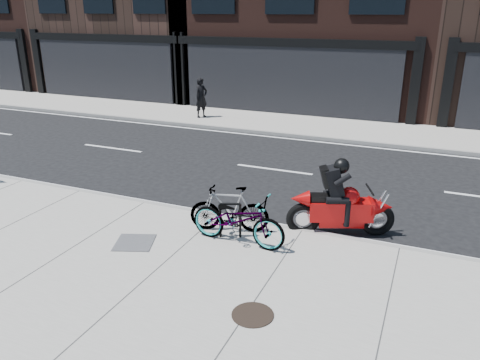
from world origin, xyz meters
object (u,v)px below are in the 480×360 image
at_px(bicycle_front, 238,219).
at_px(motorcycle, 346,204).
at_px(pedestrian, 201,98).
at_px(manhole_cover, 253,315).
at_px(bike_rack, 230,217).
at_px(utility_grate, 135,243).
at_px(bicycle_rear, 229,209).

height_order(bicycle_front, motorcycle, motorcycle).
distance_m(pedestrian, manhole_cover, 14.40).
relative_size(bike_rack, utility_grate, 1.03).
relative_size(bicycle_rear, motorcycle, 0.76).
distance_m(bicycle_front, utility_grate, 2.17).
bearing_deg(manhole_cover, pedestrian, 120.44).
xyz_separation_m(bicycle_rear, pedestrian, (-5.75, 9.84, 0.35)).
height_order(bicycle_rear, utility_grate, bicycle_rear).
height_order(pedestrian, manhole_cover, pedestrian).
bearing_deg(utility_grate, bicycle_rear, 39.18).
bearing_deg(pedestrian, bike_rack, -126.70).
height_order(pedestrian, utility_grate, pedestrian).
bearing_deg(bicycle_rear, pedestrian, -165.75).
xyz_separation_m(motorcycle, pedestrian, (-7.98, 8.80, 0.28)).
height_order(bike_rack, motorcycle, motorcycle).
relative_size(bicycle_front, pedestrian, 1.17).
xyz_separation_m(bicycle_rear, utility_grate, (-1.55, -1.26, -0.50)).
distance_m(pedestrian, utility_grate, 11.90).
height_order(bicycle_front, pedestrian, pedestrian).
xyz_separation_m(bicycle_front, manhole_cover, (1.15, -2.11, -0.52)).
bearing_deg(pedestrian, bicycle_rear, -126.64).
distance_m(motorcycle, utility_grate, 4.47).
bearing_deg(utility_grate, manhole_cover, -22.71).
bearing_deg(bicycle_rear, bike_rack, 12.07).
relative_size(bicycle_front, bicycle_rear, 1.19).
xyz_separation_m(bicycle_front, bicycle_rear, (-0.39, 0.44, -0.02)).
bearing_deg(motorcycle, pedestrian, 110.69).
bearing_deg(manhole_cover, utility_grate, 157.29).
distance_m(bicycle_rear, pedestrian, 11.40).
xyz_separation_m(bicycle_front, pedestrian, (-6.14, 10.28, 0.33)).
distance_m(bike_rack, manhole_cover, 2.72).
distance_m(bike_rack, motorcycle, 2.47).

